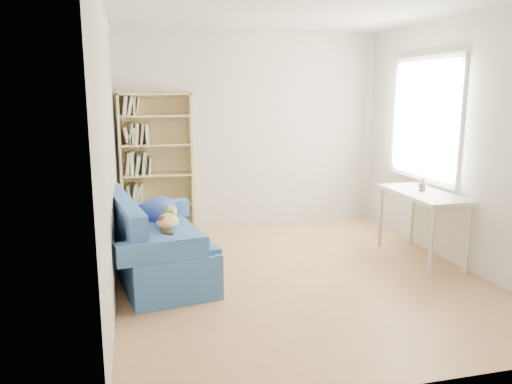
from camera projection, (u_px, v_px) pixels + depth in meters
ground at (297, 275)px, 5.02m from camera, size 4.00×4.00×0.00m
room_shell at (308, 110)px, 4.75m from camera, size 3.54×4.04×2.62m
sofa at (155, 245)px, 4.97m from camera, size 1.04×1.77×0.81m
bookshelf at (157, 171)px, 6.31m from camera, size 0.90×0.28×1.80m
desk at (423, 199)px, 5.38m from camera, size 0.52×1.13×0.75m
pen_cup at (422, 186)px, 5.41m from camera, size 0.08×0.08×0.15m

